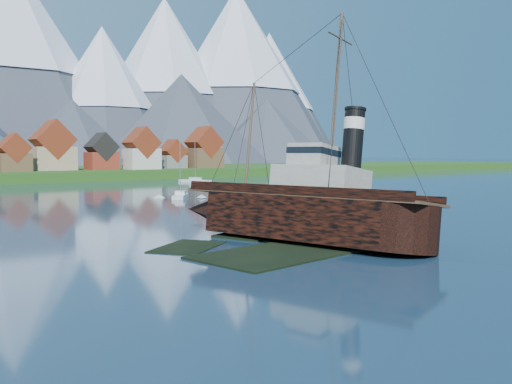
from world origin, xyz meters
TOP-DOWN VIEW (x-y plane):
  - ground at (0.00, 0.00)m, footprint 1400.00×1400.00m
  - shoal at (1.78, 2.15)m, footprint 31.71×21.24m
  - tugboat_wreck at (2.14, 3.44)m, footprint 7.22×31.11m
  - sailboat_d at (20.01, 58.13)m, footprint 7.11×8.38m
  - sailboat_e at (53.71, 107.99)m, footprint 6.28×11.33m

SIDE VIEW (x-z plane):
  - shoal at x=1.78m, z-range -0.92..0.22m
  - ground at x=0.00m, z-range 0.00..0.00m
  - sailboat_d at x=20.01m, z-range -5.76..6.31m
  - sailboat_e at x=53.71m, z-range -6.13..6.68m
  - tugboat_wreck at x=2.14m, z-range -9.24..15.42m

